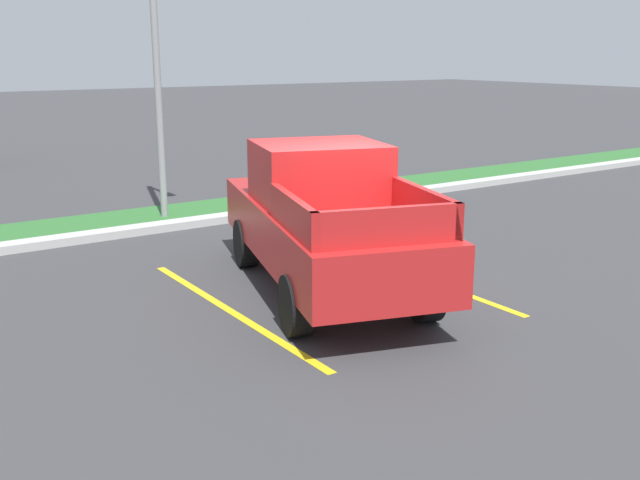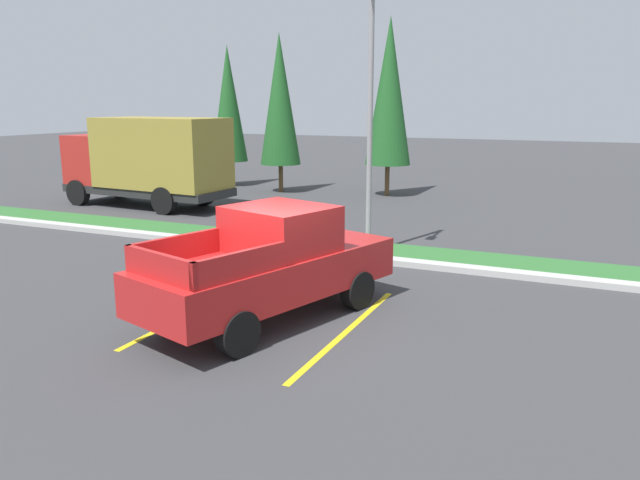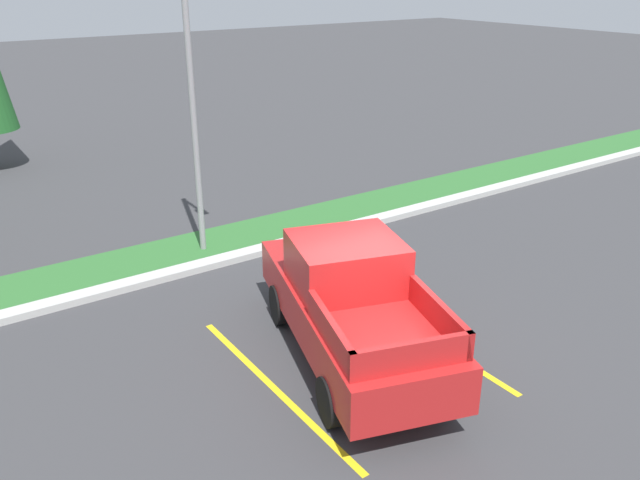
{
  "view_description": "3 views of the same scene",
  "coord_description": "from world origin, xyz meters",
  "views": [
    {
      "loc": [
        -5.93,
        -8.12,
        3.35
      ],
      "look_at": [
        -0.21,
        0.34,
        0.72
      ],
      "focal_mm": 41.16,
      "sensor_mm": 36.0,
      "label": 1
    },
    {
      "loc": [
        5.15,
        -9.48,
        3.97
      ],
      "look_at": [
        0.46,
        0.99,
        1.42
      ],
      "focal_mm": 34.85,
      "sensor_mm": 36.0,
      "label": 2
    },
    {
      "loc": [
        -6.08,
        -7.39,
        6.25
      ],
      "look_at": [
        0.34,
        1.93,
        1.49
      ],
      "focal_mm": 36.44,
      "sensor_mm": 36.0,
      "label": 3
    }
  ],
  "objects": [
    {
      "name": "parking_line_far",
      "position": [
        1.35,
        0.21,
        0.0
      ],
      "size": [
        0.12,
        4.8,
        0.01
      ],
      "primitive_type": "cube",
      "color": "yellow",
      "rests_on": "ground"
    },
    {
      "name": "street_light",
      "position": [
        -0.32,
        5.74,
        3.96
      ],
      "size": [
        0.24,
        1.49,
        6.82
      ],
      "color": "gray",
      "rests_on": "ground"
    },
    {
      "name": "curb_strip",
      "position": [
        0.0,
        5.0,
        0.07
      ],
      "size": [
        56.0,
        0.4,
        0.15
      ],
      "primitive_type": "cube",
      "color": "#B2B2AD",
      "rests_on": "ground"
    },
    {
      "name": "parking_line_near",
      "position": [
        -1.75,
        0.21,
        0.0
      ],
      "size": [
        0.12,
        4.8,
        0.01
      ],
      "primitive_type": "cube",
      "color": "yellow",
      "rests_on": "ground"
    },
    {
      "name": "grass_median",
      "position": [
        0.0,
        6.1,
        0.03
      ],
      "size": [
        56.0,
        1.8,
        0.06
      ],
      "primitive_type": "cube",
      "color": "#2D662D",
      "rests_on": "ground"
    },
    {
      "name": "pickup_truck_main",
      "position": [
        -0.19,
        0.26,
        1.04
      ],
      "size": [
        3.35,
        5.54,
        2.1
      ],
      "color": "black",
      "rests_on": "ground"
    },
    {
      "name": "ground_plane",
      "position": [
        0.0,
        0.0,
        0.0
      ],
      "size": [
        120.0,
        120.0,
        0.0
      ],
      "primitive_type": "plane",
      "color": "#38383A"
    }
  ]
}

